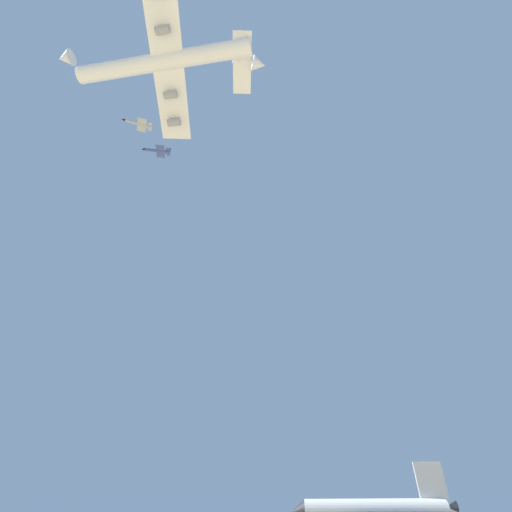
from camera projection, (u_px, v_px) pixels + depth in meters
carrier_jet at (166, 62)px, 136.17m from camera, size 69.65×56.79×21.98m
chase_jet_left_wing at (139, 124)px, 180.89m from camera, size 12.39×13.24×4.00m
chase_jet_right_wing at (157, 151)px, 191.48m from camera, size 13.84×11.59×4.00m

